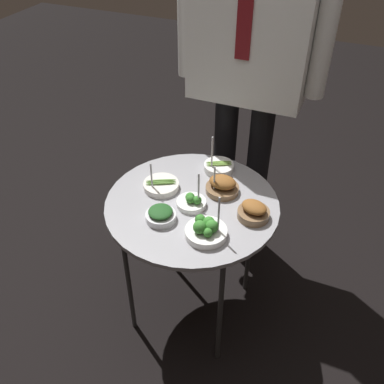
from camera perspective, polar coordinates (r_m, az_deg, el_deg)
ground_plane at (r=2.12m, az=0.00°, el=-14.88°), size 8.00×8.00×0.00m
serving_cart at (r=1.68m, az=0.00°, el=-2.53°), size 0.67×0.67×0.65m
bowl_spinach_mid_left at (r=1.56m, az=-4.20°, el=-3.06°), size 0.11×0.11×0.05m
bowl_roast_front_left at (r=1.68m, az=4.07°, el=0.85°), size 0.13×0.13×0.13m
bowl_broccoli_center at (r=1.62m, az=-0.04°, el=-1.27°), size 0.11×0.11×0.16m
bowl_asparagus_front_right at (r=1.81m, az=3.58°, el=3.37°), size 0.13×0.13×0.17m
bowl_asparagus_front_center at (r=1.71m, az=-4.15°, el=0.92°), size 0.14×0.14×0.14m
bowl_roast_far_rim at (r=1.58m, az=8.23°, el=-2.58°), size 0.12×0.12×0.07m
bowl_broccoli_back_left at (r=1.49m, az=1.88°, el=-5.05°), size 0.15×0.15×0.18m
waiter_figure at (r=1.85m, az=7.91°, el=19.38°), size 0.65×0.24×1.75m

